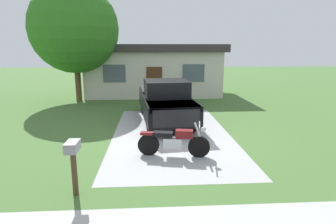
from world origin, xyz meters
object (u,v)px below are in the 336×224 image
(pickup_truck, at_px, (165,100))
(mailbox, at_px, (73,154))
(shade_tree, at_px, (74,29))
(neighbor_house, at_px, (154,69))
(motorcycle, at_px, (174,141))

(pickup_truck, height_order, mailbox, pickup_truck)
(shade_tree, height_order, neighbor_house, shade_tree)
(mailbox, height_order, shade_tree, shade_tree)
(motorcycle, xyz_separation_m, mailbox, (-2.41, -2.18, 0.51))
(motorcycle, distance_m, shade_tree, 11.68)
(motorcycle, relative_size, pickup_truck, 0.38)
(mailbox, xyz_separation_m, shade_tree, (-2.81, 11.87, 3.41))
(pickup_truck, distance_m, shade_tree, 8.17)
(shade_tree, bearing_deg, pickup_truck, -45.91)
(motorcycle, bearing_deg, neighbor_house, 92.11)
(mailbox, distance_m, shade_tree, 12.66)
(motorcycle, xyz_separation_m, neighbor_house, (-0.45, 12.35, 1.32))
(motorcycle, distance_m, neighbor_house, 12.43)
(motorcycle, relative_size, mailbox, 1.74)
(pickup_truck, distance_m, mailbox, 6.95)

